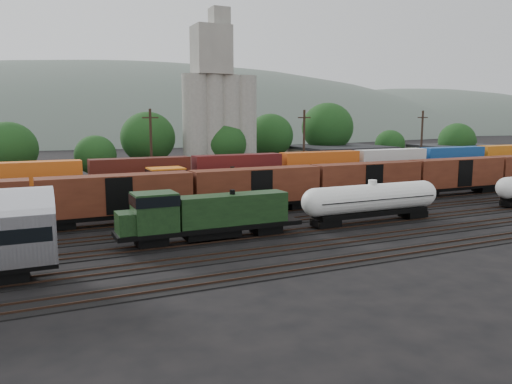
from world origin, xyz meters
name	(u,v)px	position (x,y,z in m)	size (l,w,h in m)	color
ground	(311,219)	(0.00, 0.00, 0.00)	(600.00, 600.00, 0.00)	black
tracks	(311,218)	(0.00, 0.00, 0.05)	(180.00, 33.20, 0.20)	black
green_locomotive	(201,215)	(-14.17, -5.00, 2.52)	(16.67, 2.94, 4.41)	black
tank_car_a	(372,200)	(4.17, -5.00, 2.55)	(16.31, 2.92, 4.27)	white
orange_locomotive	(207,186)	(-8.35, 10.00, 2.77)	(19.55, 3.26, 4.89)	black
boxcar_string	(367,179)	(11.20, 5.00, 3.12)	(169.00, 2.90, 4.20)	black
container_wall	(308,174)	(8.67, 15.00, 2.92)	(160.57, 2.60, 5.80)	black
grain_silo	(219,115)	(3.28, 36.00, 11.26)	(13.40, 5.00, 29.00)	gray
industrial_sheds	(239,165)	(6.63, 35.25, 2.56)	(119.38, 17.26, 5.10)	#9E937F
tree_band	(151,140)	(-8.36, 37.18, 7.19)	(163.77, 22.99, 13.86)	black
utility_poles	(233,149)	(0.00, 22.00, 6.21)	(122.20, 0.36, 12.00)	black
distant_hills	(118,170)	(23.92, 260.00, -20.56)	(860.00, 286.00, 130.00)	#59665B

